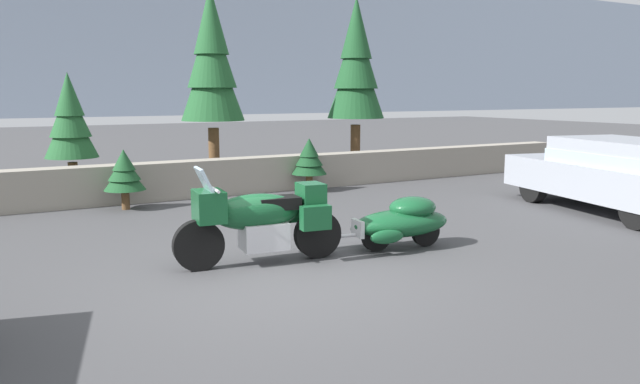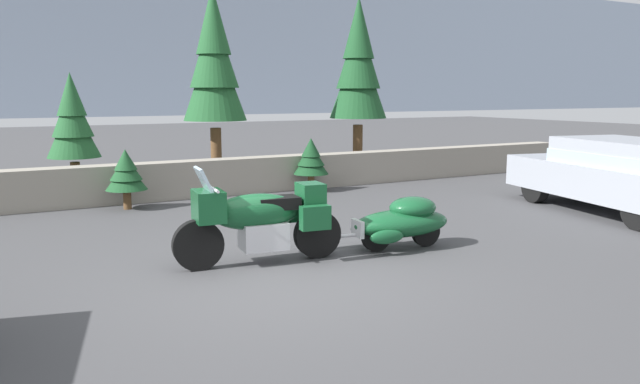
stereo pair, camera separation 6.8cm
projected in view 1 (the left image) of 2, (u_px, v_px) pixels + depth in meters
The scene contains 10 objects.
ground_plane at pixel (279, 278), 7.68m from camera, with size 80.00×80.00×0.00m, color #424244.
stone_guard_wall at pixel (128, 183), 12.93m from camera, with size 24.00×0.61×0.82m.
touring_motorcycle at pixel (260, 218), 8.23m from camera, with size 2.31×0.91×1.33m.
car_shaped_trailer at pixel (402, 221), 9.08m from camera, with size 2.23×0.90×0.76m.
sedan_at_right_edge at pixel (618, 173), 11.76m from camera, with size 2.71×4.78×1.41m.
pine_tree_tall at pixel (212, 61), 15.25m from camera, with size 1.56×1.56×4.85m.
pine_tree_secondary at pixel (356, 64), 16.91m from camera, with size 1.56×1.56×4.84m.
pine_tree_far_right at pixel (70, 120), 13.31m from camera, with size 1.12×1.12×2.70m.
pine_sapling_near at pixel (124, 172), 12.10m from camera, with size 0.80×0.80×1.18m.
pine_sapling_farther at pixel (309, 158), 14.35m from camera, with size 0.82×0.82×1.24m.
Camera 1 is at (-3.24, -6.70, 2.25)m, focal length 34.95 mm.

